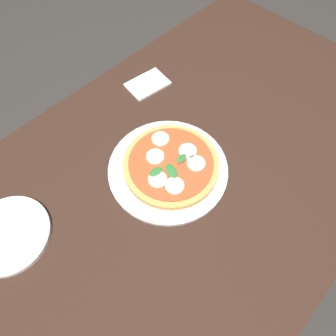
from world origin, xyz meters
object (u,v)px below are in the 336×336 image
(plate_white, at_px, (9,235))
(dining_table, at_px, (183,183))
(serving_tray, at_px, (168,169))
(pizza, at_px, (171,164))
(napkin, at_px, (148,84))

(plate_white, bearing_deg, dining_table, -21.36)
(serving_tray, height_order, pizza, pizza)
(napkin, bearing_deg, serving_tray, -124.28)
(pizza, xyz_separation_m, napkin, (0.18, 0.28, -0.02))
(pizza, xyz_separation_m, plate_white, (-0.41, 0.15, -0.02))
(napkin, bearing_deg, pizza, -122.78)
(serving_tray, height_order, plate_white, plate_white)
(pizza, height_order, napkin, pizza)
(plate_white, distance_m, napkin, 0.60)
(serving_tray, relative_size, napkin, 2.50)
(serving_tray, distance_m, pizza, 0.02)
(dining_table, xyz_separation_m, napkin, (0.14, 0.30, 0.11))
(pizza, bearing_deg, dining_table, -33.39)
(dining_table, bearing_deg, pizza, 146.61)
(pizza, distance_m, plate_white, 0.43)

